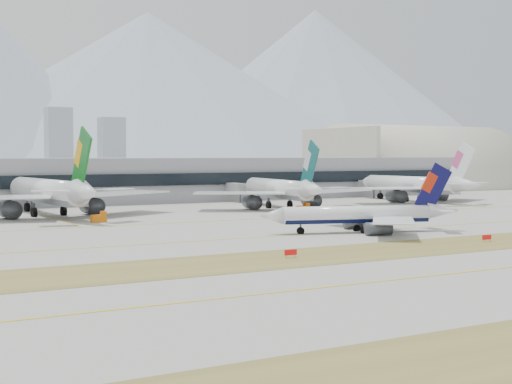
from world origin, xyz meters
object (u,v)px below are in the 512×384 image
terminal (112,180)px  taxiing_airliner (364,215)px  widebody_china_air (415,186)px  widebody_cathay (281,190)px  hangar (415,188)px  widebody_eva (50,193)px

terminal → taxiing_airliner: bearing=-82.7°
widebody_china_air → widebody_cathay: bearing=90.7°
taxiing_airliner → hangar: bearing=-117.8°
widebody_china_air → hangar: bearing=-44.8°
taxiing_airliner → widebody_china_air: (75.37, 70.13, 1.93)m
widebody_cathay → widebody_china_air: size_ratio=0.99×
taxiing_airliner → terminal: 123.59m
hangar → widebody_china_air: bearing=-131.2°
widebody_eva → taxiing_airliner: bearing=-151.4°
widebody_cathay → hangar: size_ratio=0.63×
taxiing_airliner → widebody_china_air: bearing=-120.7°
widebody_china_air → terminal: size_ratio=0.21×
widebody_china_air → hangar: hangar is taller
widebody_eva → hangar: 201.09m
taxiing_airliner → widebody_eva: 85.25m
widebody_eva → widebody_china_air: size_ratio=1.12×
widebody_cathay → widebody_china_air: widebody_china_air is taller
widebody_eva → widebody_cathay: size_ratio=1.13×
widebody_china_air → hangar: 96.52m
taxiing_airliner → hangar: size_ratio=0.47×
taxiing_airliner → widebody_eva: size_ratio=0.66×
widebody_china_air → hangar: size_ratio=0.63×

